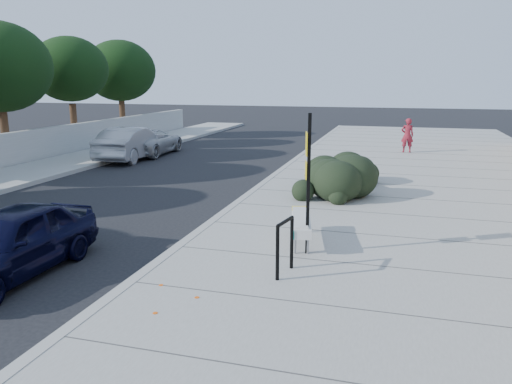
# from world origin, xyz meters

# --- Properties ---
(ground) EXTENTS (120.00, 120.00, 0.00)m
(ground) POSITION_xyz_m (0.00, 0.00, 0.00)
(ground) COLOR black
(ground) RESTS_ON ground
(sidewalk_near) EXTENTS (11.20, 50.00, 0.15)m
(sidewalk_near) POSITION_xyz_m (5.60, 5.00, 0.07)
(sidewalk_near) COLOR gray
(sidewalk_near) RESTS_ON ground
(curb_near) EXTENTS (0.22, 50.00, 0.17)m
(curb_near) POSITION_xyz_m (0.00, 5.00, 0.08)
(curb_near) COLOR #9E9E99
(curb_near) RESTS_ON ground
(curb_far) EXTENTS (0.22, 50.00, 0.17)m
(curb_far) POSITION_xyz_m (-8.00, 5.00, 0.08)
(curb_far) COLOR #9E9E99
(curb_far) RESTS_ON ground
(tree_far_e) EXTENTS (4.00, 4.00, 5.90)m
(tree_far_e) POSITION_xyz_m (-12.50, 14.00, 4.18)
(tree_far_e) COLOR #332114
(tree_far_e) RESTS_ON ground
(tree_far_f) EXTENTS (4.40, 4.40, 6.07)m
(tree_far_f) POSITION_xyz_m (-12.50, 19.00, 4.19)
(tree_far_f) COLOR #332114
(tree_far_f) RESTS_ON ground
(bench) EXTENTS (0.79, 1.99, 0.59)m
(bench) POSITION_xyz_m (2.50, 1.00, 0.61)
(bench) COLOR gray
(bench) RESTS_ON sidewalk_near
(bike_rack) EXTENTS (0.19, 0.70, 1.04)m
(bike_rack) POSITION_xyz_m (2.56, -0.89, 0.78)
(bike_rack) COLOR black
(bike_rack) RESTS_ON sidewalk_near
(sign_post) EXTENTS (0.14, 0.33, 2.88)m
(sign_post) POSITION_xyz_m (2.74, 0.33, 1.77)
(sign_post) COLOR black
(sign_post) RESTS_ON sidewalk_near
(hedge) EXTENTS (2.22, 4.01, 1.45)m
(hedge) POSITION_xyz_m (2.67, 6.60, 0.88)
(hedge) COLOR black
(hedge) RESTS_ON sidewalk_near
(sedan_navy) EXTENTS (1.60, 3.94, 1.34)m
(sedan_navy) POSITION_xyz_m (-2.50, -2.05, 0.67)
(sedan_navy) COLOR black
(sedan_navy) RESTS_ON ground
(wagon_silver) EXTENTS (1.92, 4.75, 1.53)m
(wagon_silver) POSITION_xyz_m (-7.50, 11.27, 0.77)
(wagon_silver) COLOR #9A999E
(wagon_silver) RESTS_ON ground
(suv_silver) EXTENTS (2.30, 4.62, 1.26)m
(suv_silver) POSITION_xyz_m (-7.50, 13.09, 0.63)
(suv_silver) COLOR #A6A8AC
(suv_silver) RESTS_ON ground
(pedestrian) EXTENTS (0.66, 0.48, 1.67)m
(pedestrian) POSITION_xyz_m (4.86, 16.20, 0.99)
(pedestrian) COLOR maroon
(pedestrian) RESTS_ON sidewalk_near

